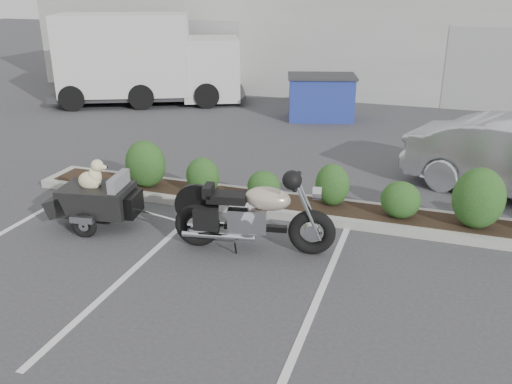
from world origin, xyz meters
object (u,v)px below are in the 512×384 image
(pet_trailer, at_px, (96,198))
(delivery_truck, at_px, (147,61))
(motorcycle, at_px, (253,216))
(dumpster, at_px, (321,97))

(pet_trailer, relative_size, delivery_truck, 0.30)
(pet_trailer, bearing_deg, delivery_truck, 104.55)
(motorcycle, distance_m, dumpster, 8.85)
(motorcycle, bearing_deg, delivery_truck, 117.31)
(delivery_truck, bearing_deg, pet_trailer, -89.84)
(pet_trailer, distance_m, dumpster, 9.00)
(motorcycle, height_order, dumpster, motorcycle)
(motorcycle, distance_m, delivery_truck, 11.53)
(motorcycle, bearing_deg, dumpster, 86.04)
(motorcycle, height_order, pet_trailer, motorcycle)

